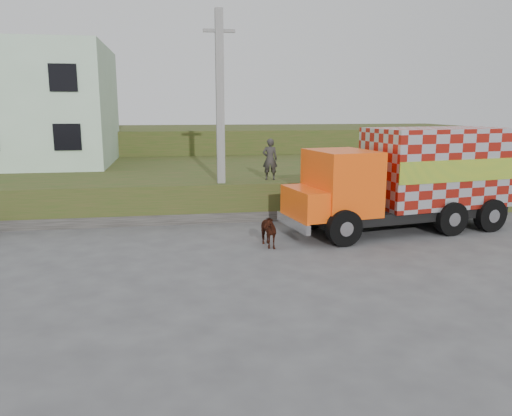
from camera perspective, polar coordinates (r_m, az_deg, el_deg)
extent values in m
plane|color=#474749|center=(15.69, 1.40, -4.88)|extent=(120.00, 120.00, 0.00)
cube|color=#2F4918|center=(25.21, -2.93, 3.06)|extent=(40.00, 12.00, 1.50)
cube|color=#2F4918|center=(37.01, -5.13, 6.85)|extent=(40.00, 12.00, 3.00)
cube|color=#595651|center=(19.46, -6.76, -1.14)|extent=(16.00, 0.50, 0.40)
cube|color=silver|center=(28.94, -26.35, 10.44)|extent=(10.00, 8.00, 6.00)
cube|color=gray|center=(19.48, -4.10, 10.20)|extent=(0.30, 0.30, 8.00)
cube|color=gray|center=(19.67, -4.24, 19.56)|extent=(1.20, 0.12, 0.12)
cube|color=black|center=(18.97, 16.49, -0.30)|extent=(7.65, 3.57, 0.38)
cube|color=#FF500D|center=(17.39, 9.71, 2.96)|extent=(2.33, 2.78, 2.16)
cube|color=#FF500D|center=(16.94, 5.95, 0.61)|extent=(1.45, 2.42, 0.97)
cube|color=silver|center=(19.52, 19.86, 4.47)|extent=(5.34, 3.39, 2.81)
cube|color=yellow|center=(18.52, 22.41, 3.95)|extent=(4.92, 0.87, 0.76)
cube|color=yellow|center=(20.55, 17.56, 4.93)|extent=(4.92, 0.87, 0.76)
cube|color=silver|center=(16.85, 4.24, -1.67)|extent=(0.57, 2.48, 0.32)
cylinder|color=black|center=(16.31, 10.00, -2.26)|extent=(1.24, 0.57, 1.19)
cylinder|color=black|center=(18.46, 6.25, -0.55)|extent=(1.24, 0.57, 1.19)
cylinder|color=black|center=(18.70, 21.38, -1.13)|extent=(1.24, 0.57, 1.19)
cylinder|color=black|center=(20.61, 16.92, 0.26)|extent=(1.24, 0.57, 1.19)
cylinder|color=black|center=(19.86, 25.19, -0.74)|extent=(1.24, 0.57, 1.19)
cylinder|color=black|center=(21.66, 20.63, 0.55)|extent=(1.24, 0.57, 1.19)
imported|color=#35180D|center=(16.01, 1.10, -2.55)|extent=(0.79, 1.35, 1.07)
imported|color=#292724|center=(20.36, 1.60, 5.60)|extent=(0.66, 0.49, 1.68)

